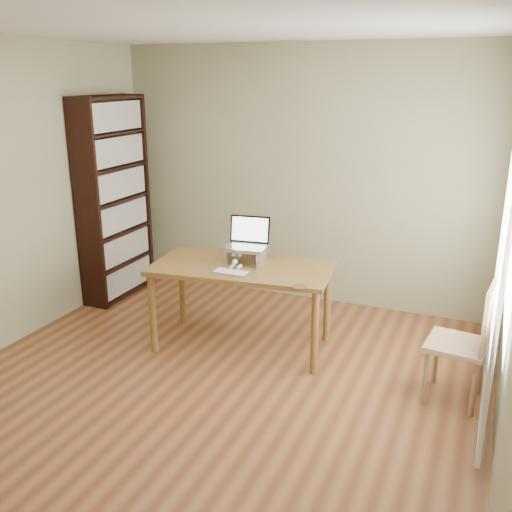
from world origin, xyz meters
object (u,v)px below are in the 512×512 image
(keyboard, at_px, (231,272))
(cat, at_px, (243,254))
(bookshelf, at_px, (114,199))
(chair, at_px, (468,339))
(desk, at_px, (242,275))
(laptop, at_px, (248,239))

(keyboard, bearing_deg, cat, 97.37)
(cat, bearing_deg, bookshelf, 154.72)
(bookshelf, relative_size, keyboard, 7.21)
(chair, bearing_deg, cat, 177.30)
(bookshelf, xyz_separation_m, desk, (1.75, -0.63, -0.39))
(desk, relative_size, keyboard, 5.48)
(bookshelf, height_order, chair, bookshelf)
(laptop, bearing_deg, chair, -17.06)
(keyboard, xyz_separation_m, cat, (-0.04, 0.33, 0.05))
(bookshelf, height_order, keyboard, bookshelf)
(desk, height_order, chair, chair)
(bookshelf, bearing_deg, chair, -12.72)
(laptop, xyz_separation_m, chair, (1.86, -0.32, -0.44))
(laptop, relative_size, chair, 0.41)
(desk, distance_m, cat, 0.19)
(cat, relative_size, chair, 0.51)
(desk, height_order, laptop, laptop)
(cat, xyz_separation_m, chair, (1.89, -0.29, -0.31))
(bookshelf, height_order, laptop, bookshelf)
(keyboard, height_order, chair, chair)
(bookshelf, xyz_separation_m, laptop, (1.75, -0.49, -0.11))
(keyboard, bearing_deg, chair, 2.08)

